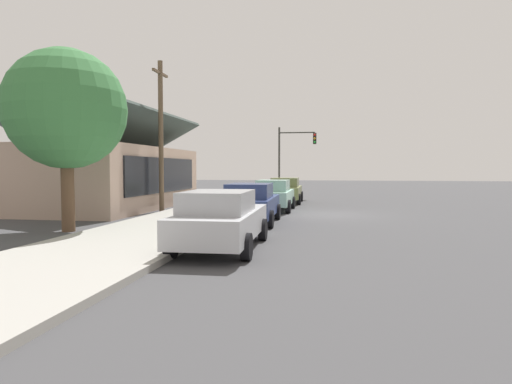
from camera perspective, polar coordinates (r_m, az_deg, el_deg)
ground_plane at (r=21.14m, az=9.01°, el=-2.89°), size 120.00×120.00×0.00m
sidewalk_curb at (r=21.92m, az=-5.80°, el=-2.45°), size 60.00×4.20×0.16m
car_silver at (r=11.96m, az=-4.51°, el=-3.49°), size 4.85×2.16×1.59m
car_navy at (r=17.50m, az=-0.64°, el=-1.41°), size 4.62×2.12×1.59m
car_seafoam at (r=22.79m, az=2.32°, el=-0.38°), size 4.32×1.94×1.59m
car_olive at (r=27.94m, az=3.82°, el=0.25°), size 4.60×2.10×1.59m
storefront_building at (r=25.77m, az=-18.63°, el=2.05°), size 12.34×6.93×5.19m
shade_tree at (r=16.66m, az=-23.22°, el=9.68°), size 4.08×4.08×6.23m
traffic_light_main at (r=32.82m, az=4.84°, el=5.34°), size 0.37×2.79×5.20m
utility_pole_wooden at (r=22.84m, az=-12.12°, el=7.38°), size 1.80×0.24×7.50m
fire_hydrant_red at (r=25.72m, az=-0.27°, el=-0.69°), size 0.22×0.22×0.71m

